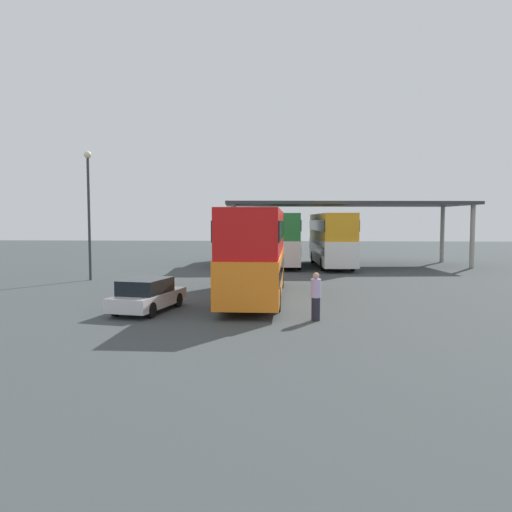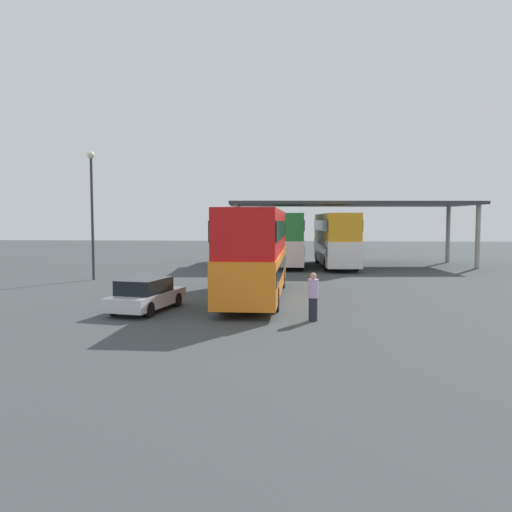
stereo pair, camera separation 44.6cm
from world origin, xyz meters
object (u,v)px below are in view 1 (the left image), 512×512
Objects in this scene: double_decker_far_right at (331,238)px; lamppost_tall at (89,200)px; double_decker_near_canopy at (238,236)px; pedestrian_waiting at (316,297)px; double_decker_mid_row at (285,237)px; double_decker_main at (256,250)px; parked_hatchback at (147,295)px.

lamppost_tall is at bearing 119.68° from double_decker_far_right.
double_decker_near_canopy is 24.65m from pedestrian_waiting.
double_decker_far_right is at bearing -98.84° from double_decker_mid_row.
double_decker_near_canopy is 14.91m from lamppost_tall.
pedestrian_waiting is at bearing -154.14° from double_decker_main.
double_decker_mid_row is (3.99, -1.60, -0.04)m from double_decker_near_canopy.
parked_hatchback is at bearing -57.56° from lamppost_tall.
lamppost_tall reaches higher than parked_hatchback.
double_decker_main reaches higher than pedestrian_waiting.
lamppost_tall reaches higher than double_decker_near_canopy.
lamppost_tall is (-11.99, -10.71, 2.65)m from double_decker_mid_row.
double_decker_main is 1.09× the size of double_decker_mid_row.
lamppost_tall is at bearing 59.70° from double_decker_main.
parked_hatchback is at bearing 172.68° from pedestrian_waiting.
lamppost_tall is (-8.00, -12.31, 2.61)m from double_decker_near_canopy.
double_decker_mid_row reaches higher than parked_hatchback.
parked_hatchback is 22.72m from double_decker_near_canopy.
double_decker_near_canopy is 0.96× the size of double_decker_far_right.
double_decker_mid_row reaches higher than double_decker_far_right.
double_decker_far_right is at bearing -12.86° from parked_hatchback.
pedestrian_waiting is at bearing 170.53° from double_decker_far_right.
double_decker_mid_row is at bearing -3.25° from parked_hatchback.
double_decker_near_canopy reaches higher than double_decker_main.
pedestrian_waiting is (-2.44, -21.83, -1.43)m from double_decker_far_right.
double_decker_near_canopy is at bearing 107.02° from pedestrian_waiting.
double_decker_main is at bearing -171.19° from double_decker_near_canopy.
double_decker_far_right is 18.85m from lamppost_tall.
double_decker_far_right is (9.14, 20.40, 1.65)m from parked_hatchback.
double_decker_far_right is at bearing 88.33° from pedestrian_waiting.
double_decker_mid_row is 3.75m from double_decker_far_right.
double_decker_mid_row reaches higher than double_decker_main.
pedestrian_waiting is (13.25, -11.73, -4.08)m from lamppost_tall.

